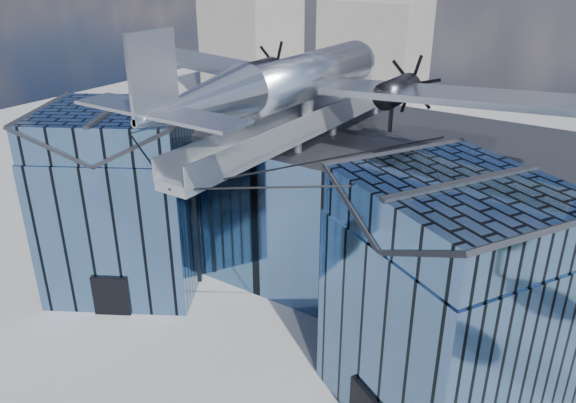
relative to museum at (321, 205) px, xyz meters
The scene contains 4 objects.
ground_plane 8.03m from the museum, 90.00° to the right, with size 120.00×120.00×0.00m, color gray.
museum is the anchor object (origin of this frame).
bg_towers 44.92m from the museum, 88.14° to the left, with size 77.00×24.50×26.00m.
tree_side_w 22.34m from the museum, 164.11° to the left, with size 4.64×4.64×5.54m.
Camera 1 is at (16.17, -22.34, 20.24)m, focal length 35.00 mm.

